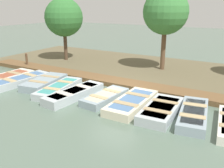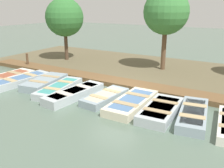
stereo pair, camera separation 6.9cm
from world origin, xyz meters
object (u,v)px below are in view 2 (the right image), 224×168
at_px(rowboat_3, 59,88).
at_px(rowboat_1, 21,80).
at_px(park_tree_left, 166,12).
at_px(mooring_post_near, 27,60).
at_px(rowboat_0, 5,78).
at_px(rowboat_2, 45,82).
at_px(rowboat_4, 74,94).
at_px(rowboat_7, 161,110).
at_px(rowboat_8, 193,114).
at_px(rowboat_6, 132,103).
at_px(rowboat_5, 105,97).
at_px(park_tree_far_left, 65,18).

bearing_deg(rowboat_3, rowboat_1, -96.24).
bearing_deg(park_tree_left, rowboat_3, -26.02).
xyz_separation_m(rowboat_1, mooring_post_near, (-2.79, -2.61, 0.34)).
xyz_separation_m(rowboat_0, rowboat_2, (-0.49, 2.76, 0.04)).
relative_size(rowboat_3, rowboat_4, 0.98).
xyz_separation_m(rowboat_1, rowboat_3, (-0.14, 2.79, -0.02)).
distance_m(rowboat_2, mooring_post_near, 4.72).
bearing_deg(park_tree_left, rowboat_1, -41.76).
height_order(rowboat_3, rowboat_7, rowboat_7).
distance_m(rowboat_2, rowboat_3, 1.35).
bearing_deg(rowboat_0, rowboat_8, 92.68).
bearing_deg(rowboat_7, rowboat_6, -98.88).
height_order(rowboat_0, rowboat_8, rowboat_8).
bearing_deg(rowboat_6, park_tree_left, -172.56).
xyz_separation_m(rowboat_0, park_tree_left, (-6.77, 7.30, 3.69)).
height_order(rowboat_1, rowboat_8, rowboat_1).
height_order(rowboat_2, rowboat_4, rowboat_4).
bearing_deg(mooring_post_near, rowboat_5, 73.06).
bearing_deg(mooring_post_near, rowboat_3, 63.87).
height_order(rowboat_8, park_tree_left, park_tree_left).
bearing_deg(rowboat_8, rowboat_6, -96.40).
height_order(rowboat_3, rowboat_5, rowboat_3).
distance_m(rowboat_7, rowboat_8, 1.27).
bearing_deg(rowboat_8, rowboat_7, -86.70).
xyz_separation_m(rowboat_8, park_tree_left, (-6.27, -3.59, 3.66)).
relative_size(park_tree_far_left, park_tree_left, 0.91).
relative_size(rowboat_4, rowboat_7, 1.18).
height_order(rowboat_2, rowboat_7, rowboat_2).
bearing_deg(rowboat_2, rowboat_6, 79.26).
bearing_deg(rowboat_6, rowboat_4, -81.68).
relative_size(rowboat_1, park_tree_far_left, 0.74).
bearing_deg(rowboat_6, rowboat_3, -88.53).
relative_size(rowboat_8, park_tree_left, 0.61).
relative_size(rowboat_2, rowboat_8, 0.93).
height_order(rowboat_6, rowboat_8, rowboat_8).
xyz_separation_m(rowboat_3, rowboat_7, (-0.03, 5.56, 0.02)).
bearing_deg(rowboat_3, rowboat_4, 67.81).
relative_size(rowboat_1, rowboat_6, 1.08).
relative_size(rowboat_8, park_tree_far_left, 0.67).
bearing_deg(rowboat_1, rowboat_5, 98.44).
relative_size(rowboat_5, mooring_post_near, 2.56).
relative_size(rowboat_2, park_tree_left, 0.57).
height_order(rowboat_3, mooring_post_near, mooring_post_near).
height_order(rowboat_3, park_tree_left, park_tree_left).
bearing_deg(rowboat_7, rowboat_0, -91.80).
distance_m(rowboat_1, rowboat_2, 1.53).
xyz_separation_m(rowboat_3, rowboat_6, (-0.17, 4.15, 0.00)).
bearing_deg(rowboat_1, rowboat_8, 98.02).
xyz_separation_m(rowboat_0, rowboat_7, (-0.22, 9.64, 0.03)).
distance_m(rowboat_2, park_tree_far_left, 6.84).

